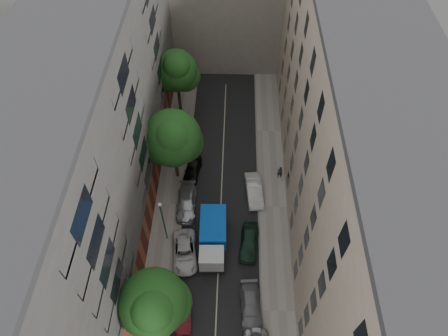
{
  "coord_description": "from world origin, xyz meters",
  "views": [
    {
      "loc": [
        1.04,
        -23.13,
        35.85
      ],
      "look_at": [
        0.32,
        0.42,
        6.0
      ],
      "focal_mm": 32.0,
      "sensor_mm": 36.0,
      "label": 1
    }
  ],
  "objects_px": {
    "tree_mid": "(173,140)",
    "car_right_2": "(249,242)",
    "tarp_truck": "(213,237)",
    "tree_far": "(177,72)",
    "car_left_1": "(183,311)",
    "lamp_post": "(163,218)",
    "car_left_2": "(185,252)",
    "tree_near": "(155,305)",
    "car_right_3": "(254,190)",
    "car_left_3": "(187,203)",
    "car_left_5": "(193,139)",
    "car_left_4": "(192,169)",
    "car_right_1": "(251,306)",
    "pedestrian": "(280,172)"
  },
  "relations": [
    {
      "from": "tarp_truck",
      "to": "tree_far",
      "type": "relative_size",
      "value": 0.66
    },
    {
      "from": "tarp_truck",
      "to": "car_left_3",
      "type": "xyz_separation_m",
      "value": [
        -3.0,
        4.41,
        -0.86
      ]
    },
    {
      "from": "car_left_5",
      "to": "car_left_4",
      "type": "bearing_deg",
      "value": -93.16
    },
    {
      "from": "tree_far",
      "to": "car_right_2",
      "type": "bearing_deg",
      "value": -65.47
    },
    {
      "from": "car_left_5",
      "to": "tree_far",
      "type": "distance_m",
      "value": 7.89
    },
    {
      "from": "car_left_3",
      "to": "tree_near",
      "type": "distance_m",
      "value": 13.6
    },
    {
      "from": "car_left_2",
      "to": "lamp_post",
      "type": "height_order",
      "value": "lamp_post"
    },
    {
      "from": "car_left_4",
      "to": "car_right_1",
      "type": "height_order",
      "value": "car_left_4"
    },
    {
      "from": "pedestrian",
      "to": "car_right_1",
      "type": "bearing_deg",
      "value": 81.49
    },
    {
      "from": "tarp_truck",
      "to": "tree_far",
      "type": "height_order",
      "value": "tree_far"
    },
    {
      "from": "car_right_2",
      "to": "car_right_3",
      "type": "bearing_deg",
      "value": 89.81
    },
    {
      "from": "car_left_4",
      "to": "lamp_post",
      "type": "relative_size",
      "value": 0.63
    },
    {
      "from": "car_left_1",
      "to": "car_left_5",
      "type": "relative_size",
      "value": 0.97
    },
    {
      "from": "car_left_5",
      "to": "tree_near",
      "type": "xyz_separation_m",
      "value": [
        -0.9,
        -21.76,
        5.18
      ]
    },
    {
      "from": "car_left_4",
      "to": "car_left_5",
      "type": "distance_m",
      "value": 4.69
    },
    {
      "from": "tarp_truck",
      "to": "lamp_post",
      "type": "bearing_deg",
      "value": 171.93
    },
    {
      "from": "car_left_4",
      "to": "tree_far",
      "type": "xyz_separation_m",
      "value": [
        -2.18,
        9.57,
        5.89
      ]
    },
    {
      "from": "tree_near",
      "to": "lamp_post",
      "type": "relative_size",
      "value": 1.37
    },
    {
      "from": "car_left_3",
      "to": "lamp_post",
      "type": "distance_m",
      "value": 5.36
    },
    {
      "from": "car_left_2",
      "to": "tree_near",
      "type": "relative_size",
      "value": 0.56
    },
    {
      "from": "car_left_4",
      "to": "tree_far",
      "type": "distance_m",
      "value": 11.45
    },
    {
      "from": "car_right_1",
      "to": "lamp_post",
      "type": "relative_size",
      "value": 0.71
    },
    {
      "from": "tree_far",
      "to": "lamp_post",
      "type": "relative_size",
      "value": 1.49
    },
    {
      "from": "car_left_4",
      "to": "car_left_1",
      "type": "bearing_deg",
      "value": -80.41
    },
    {
      "from": "car_right_1",
      "to": "lamp_post",
      "type": "bearing_deg",
      "value": 136.21
    },
    {
      "from": "pedestrian",
      "to": "car_left_5",
      "type": "bearing_deg",
      "value": -22.28
    },
    {
      "from": "car_left_3",
      "to": "car_left_5",
      "type": "relative_size",
      "value": 1.2
    },
    {
      "from": "tarp_truck",
      "to": "car_left_5",
      "type": "bearing_deg",
      "value": 100.92
    },
    {
      "from": "car_right_2",
      "to": "lamp_post",
      "type": "xyz_separation_m",
      "value": [
        -8.15,
        0.53,
        3.29
      ]
    },
    {
      "from": "car_right_2",
      "to": "car_left_2",
      "type": "bearing_deg",
      "value": -163.77
    },
    {
      "from": "car_left_1",
      "to": "tarp_truck",
      "type": "bearing_deg",
      "value": 65.09
    },
    {
      "from": "car_left_1",
      "to": "car_right_2",
      "type": "bearing_deg",
      "value": 43.22
    },
    {
      "from": "tarp_truck",
      "to": "car_right_3",
      "type": "height_order",
      "value": "tarp_truck"
    },
    {
      "from": "tree_near",
      "to": "tree_far",
      "type": "distance_m",
      "value": 26.68
    },
    {
      "from": "car_left_3",
      "to": "tree_far",
      "type": "bearing_deg",
      "value": 96.71
    },
    {
      "from": "car_left_2",
      "to": "car_right_1",
      "type": "relative_size",
      "value": 1.09
    },
    {
      "from": "car_left_5",
      "to": "tree_mid",
      "type": "xyz_separation_m",
      "value": [
        -1.29,
        -5.26,
        5.49
      ]
    },
    {
      "from": "tarp_truck",
      "to": "tree_far",
      "type": "distance_m",
      "value": 19.78
    },
    {
      "from": "car_left_4",
      "to": "car_right_2",
      "type": "xyz_separation_m",
      "value": [
        6.26,
        -8.92,
        0.07
      ]
    },
    {
      "from": "car_left_2",
      "to": "tree_mid",
      "type": "bearing_deg",
      "value": 91.88
    },
    {
      "from": "car_right_1",
      "to": "pedestrian",
      "type": "relative_size",
      "value": 2.65
    },
    {
      "from": "car_right_1",
      "to": "tree_far",
      "type": "distance_m",
      "value": 26.79
    },
    {
      "from": "car_left_1",
      "to": "lamp_post",
      "type": "relative_size",
      "value": 0.63
    },
    {
      "from": "car_left_1",
      "to": "car_right_3",
      "type": "bearing_deg",
      "value": 57.52
    },
    {
      "from": "car_left_1",
      "to": "car_left_5",
      "type": "bearing_deg",
      "value": 85.77
    },
    {
      "from": "car_left_2",
      "to": "car_left_4",
      "type": "relative_size",
      "value": 1.23
    },
    {
      "from": "tarp_truck",
      "to": "car_left_2",
      "type": "distance_m",
      "value": 3.07
    },
    {
      "from": "car_left_2",
      "to": "car_left_4",
      "type": "distance_m",
      "value": 10.12
    },
    {
      "from": "car_right_3",
      "to": "tree_near",
      "type": "xyz_separation_m",
      "value": [
        -8.02,
        -14.36,
        5.1
      ]
    },
    {
      "from": "tree_mid",
      "to": "car_right_2",
      "type": "bearing_deg",
      "value": -46.86
    }
  ]
}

